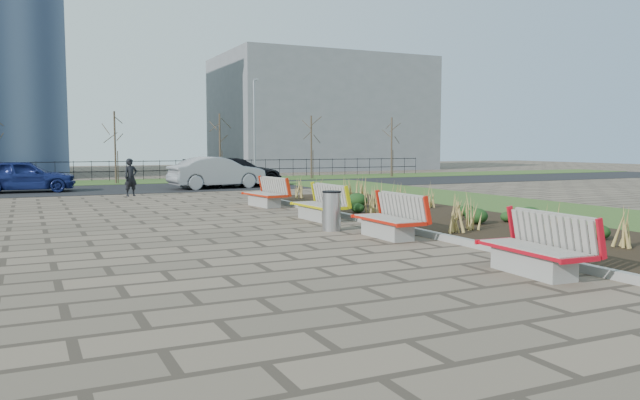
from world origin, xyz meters
name	(u,v)px	position (x,y,z in m)	size (l,w,h in m)	color
ground	(316,268)	(0.00, 0.00, 0.00)	(120.00, 120.00, 0.00)	#6D5C4B
planting_bed	(438,218)	(6.25, 5.00, 0.05)	(4.50, 18.00, 0.10)	black
planting_curb	(368,221)	(3.92, 5.00, 0.07)	(0.16, 18.00, 0.15)	gray
grass_verge_near	(559,211)	(11.00, 5.00, 0.02)	(5.00, 38.00, 0.04)	#33511E
grass_verge_far	(113,182)	(0.00, 28.00, 0.02)	(80.00, 5.00, 0.04)	#33511E
road	(128,189)	(0.00, 22.00, 0.01)	(80.00, 7.00, 0.02)	black
bench_a	(533,245)	(3.00, -2.08, 0.50)	(0.90, 2.10, 1.00)	red
bench_b	(387,216)	(3.00, 2.53, 0.50)	(0.90, 2.10, 1.00)	red
bench_c	(318,203)	(3.00, 6.32, 0.50)	(0.90, 2.10, 1.00)	#D9CB0B
bench_d	(264,192)	(3.00, 10.77, 0.50)	(0.90, 2.10, 1.00)	red
litter_bin	(332,211)	(2.37, 4.16, 0.49)	(0.46, 0.46, 0.98)	#B2B2B7
pedestrian	(131,177)	(-0.55, 17.37, 0.80)	(0.58, 0.38, 1.60)	black
car_blue	(24,176)	(-4.62, 21.55, 0.76)	(1.75, 4.36, 1.49)	navy
car_silver	(218,173)	(4.09, 20.41, 0.80)	(1.66, 4.75, 1.56)	#919398
car_black	(235,172)	(5.39, 21.60, 0.76)	(2.09, 5.13, 1.49)	black
tree_c	(115,147)	(0.00, 26.50, 2.04)	(1.40, 1.40, 4.00)	#4C3D2D
tree_d	(220,147)	(6.00, 26.50, 2.04)	(1.40, 1.40, 4.00)	#4C3D2D
tree_e	(311,147)	(12.00, 26.50, 2.04)	(1.40, 1.40, 4.00)	#4C3D2D
tree_f	(392,147)	(18.00, 26.50, 2.04)	(1.40, 1.40, 4.00)	#4C3D2D
lamp_east	(254,131)	(8.00, 26.00, 3.04)	(0.24, 0.60, 6.00)	gray
railing_fence	(109,171)	(0.00, 29.50, 0.64)	(44.00, 0.10, 1.20)	black
building_grey	(320,114)	(20.00, 42.00, 5.00)	(18.00, 12.00, 10.00)	slate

